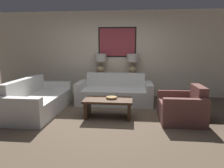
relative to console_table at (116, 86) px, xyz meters
The scene contains 10 objects.
ground_plane 2.26m from the console_table, 90.00° to the right, with size 20.00×20.00×0.00m, color brown.
back_wall 1.00m from the console_table, 90.00° to the left, with size 7.97×0.12×2.65m.
console_table is the anchor object (origin of this frame).
table_lamp_left 0.91m from the console_table, behind, with size 0.37×0.37×0.62m.
table_lamp_right 0.91m from the console_table, ahead, with size 0.37×0.37×0.62m.
couch_by_back_wall 0.68m from the console_table, 90.00° to the right, with size 2.05×0.93×0.81m.
couch_by_side 2.42m from the console_table, 136.15° to the right, with size 0.93×2.05×0.81m.
coffee_table 1.89m from the console_table, 91.27° to the right, with size 1.06×0.56×0.42m.
decorative_bowl 1.84m from the console_table, 89.02° to the right, with size 0.24×0.24×0.04m.
armchair_near_back_wall 2.49m from the console_table, 52.05° to the right, with size 0.86×0.90×0.76m.
Camera 1 is at (0.46, -3.88, 1.53)m, focal length 32.00 mm.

